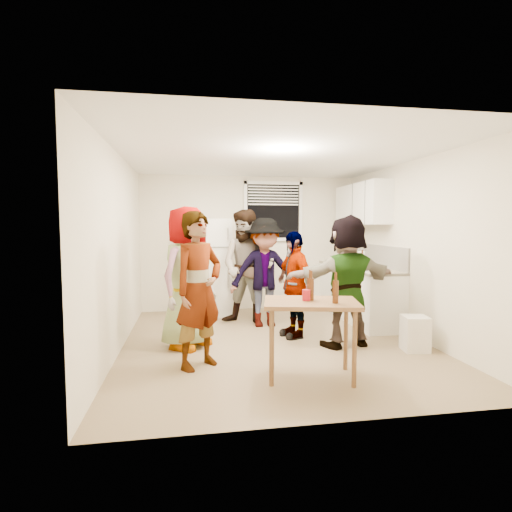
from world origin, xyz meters
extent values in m
cube|color=white|center=(-0.75, 1.88, 0.85)|extent=(0.70, 0.70, 1.70)
cube|color=white|center=(1.70, 1.15, 0.43)|extent=(0.60, 2.20, 0.86)
cube|color=#BFB49B|center=(1.70, 1.15, 0.88)|extent=(0.64, 2.22, 0.04)
cube|color=beige|center=(1.99, 1.15, 1.08)|extent=(0.03, 2.20, 0.36)
cube|color=white|center=(1.83, 1.35, 1.95)|extent=(0.34, 1.60, 0.70)
cylinder|color=white|center=(1.68, 0.99, 0.90)|extent=(0.12, 0.12, 0.26)
cylinder|color=black|center=(1.75, 1.95, 0.90)|extent=(0.08, 0.08, 0.32)
cylinder|color=#47230C|center=(1.60, 0.78, 0.90)|extent=(0.06, 0.06, 0.22)
cylinder|color=#0612BF|center=(1.56, 0.57, 0.90)|extent=(0.09, 0.09, 0.12)
cube|color=gold|center=(1.92, 1.72, 0.97)|extent=(0.02, 0.17, 0.14)
cube|color=silver|center=(1.68, -0.64, 0.25)|extent=(0.35, 0.35, 0.44)
cylinder|color=#47230C|center=(0.13, -1.18, 0.81)|extent=(0.06, 0.06, 0.23)
cylinder|color=red|center=(0.07, -1.25, 0.81)|extent=(0.08, 0.08, 0.11)
imported|color=gray|center=(-1.15, 0.01, 0.00)|extent=(1.98, 1.86, 0.58)
imported|color=#141933|center=(-1.02, -0.77, 0.00)|extent=(1.60, 1.75, 0.42)
imported|color=brown|center=(-0.21, 1.06, 0.00)|extent=(1.69, 2.04, 0.70)
imported|color=#404146|center=(0.04, 0.92, 0.00)|extent=(1.13, 1.72, 0.63)
imported|color=black|center=(0.33, 0.24, 0.00)|extent=(1.67, 1.21, 0.37)
imported|color=#F98648|center=(0.90, -0.30, 0.00)|extent=(1.89, 1.99, 0.51)
camera|label=1|loc=(-1.12, -5.20, 1.58)|focal=28.00mm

